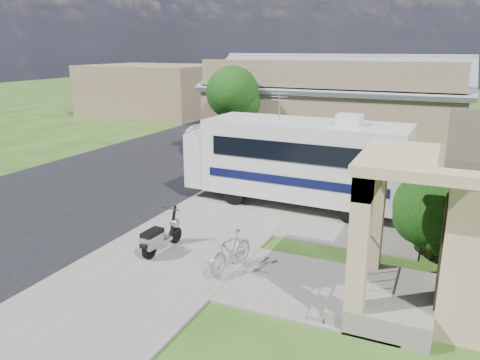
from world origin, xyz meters
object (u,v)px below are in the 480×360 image
at_px(shrub, 439,205).
at_px(bicycle, 231,253).
at_px(motorhome, 297,159).
at_px(pickup_truck, 233,129).
at_px(van, 264,113).
at_px(garden_hose, 357,278).
at_px(scooter, 160,237).

xyz_separation_m(shrub, bicycle, (-4.53, -2.86, -0.99)).
bearing_deg(motorhome, pickup_truck, 128.74).
bearing_deg(shrub, motorhome, 149.52).
distance_m(pickup_truck, van, 6.50).
bearing_deg(pickup_truck, motorhome, 126.79).
bearing_deg(garden_hose, scooter, -172.80).
xyz_separation_m(motorhome, shrub, (4.66, -2.74, -0.19)).
bearing_deg(scooter, shrub, 25.20).
bearing_deg(scooter, pickup_truck, 110.72).
distance_m(bicycle, van, 22.00).
height_order(shrub, pickup_truck, shrub).
distance_m(scooter, bicycle, 2.18).
height_order(bicycle, van, van).
relative_size(motorhome, shrub, 2.65).
relative_size(motorhome, scooter, 4.59).
bearing_deg(garden_hose, pickup_truck, 125.32).
bearing_deg(van, bicycle, -77.17).
relative_size(shrub, pickup_truck, 0.44).
distance_m(shrub, garden_hose, 2.96).
xyz_separation_m(shrub, van, (-11.77, 17.91, -0.52)).
bearing_deg(motorhome, van, 117.08).
relative_size(shrub, scooter, 1.73).
distance_m(pickup_truck, garden_hose, 16.57).
bearing_deg(shrub, pickup_truck, 134.29).
height_order(motorhome, bicycle, motorhome).
height_order(motorhome, pickup_truck, motorhome).
xyz_separation_m(pickup_truck, van, (-0.61, 6.47, 0.05)).
bearing_deg(bicycle, motorhome, 103.08).
bearing_deg(garden_hose, motorhome, 122.52).
bearing_deg(van, scooter, -82.58).
distance_m(bicycle, garden_hose, 3.07).
xyz_separation_m(motorhome, garden_hose, (3.06, -4.80, -1.58)).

